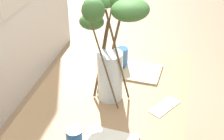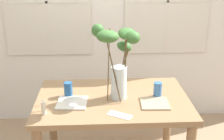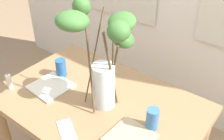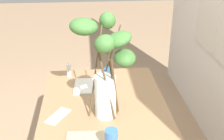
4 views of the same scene
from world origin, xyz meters
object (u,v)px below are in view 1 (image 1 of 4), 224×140
Objects in this scene: dining_table at (108,118)px; vase_with_branches at (110,42)px; drinking_glass_blue_right at (122,57)px; drinking_glass_blue_left at (74,140)px; plate_square_right at (142,72)px.

vase_with_branches is at bearing -0.45° from dining_table.
vase_with_branches is 5.02× the size of drinking_glass_blue_right.
drinking_glass_blue_left is (-0.44, 0.06, -0.30)m from vase_with_branches.
vase_with_branches is 0.46m from drinking_glass_blue_right.
vase_with_branches is 2.87× the size of plate_square_right.
vase_with_branches is 0.49m from plate_square_right.
dining_table is at bearing 158.77° from plate_square_right.
drinking_glass_blue_left is 0.98× the size of drinking_glass_blue_right.
dining_table is at bearing -8.14° from drinking_glass_blue_left.
drinking_glass_blue_right is at bearing 1.12° from dining_table.
plate_square_right is (0.30, -0.14, -0.36)m from vase_with_branches.
drinking_glass_blue_left is 0.56× the size of plate_square_right.
plate_square_right is at bearing -109.23° from drinking_glass_blue_right.
plate_square_right is at bearing -21.23° from dining_table.
vase_with_branches is (0.05, -0.00, 0.48)m from dining_table.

